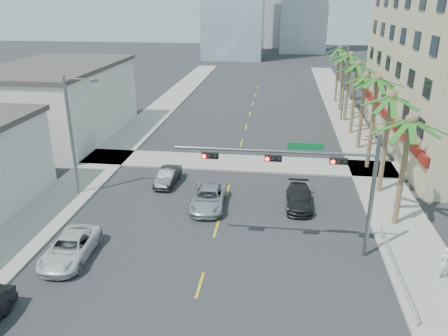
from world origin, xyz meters
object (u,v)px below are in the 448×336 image
car_parked_far (70,248)px  car_lane_center (208,198)px  traffic_signal_mast (315,173)px  car_lane_right (299,198)px  pedestrian (444,263)px  car_lane_left (168,176)px

car_parked_far → car_lane_center: car_lane_center is taller
traffic_signal_mast → car_parked_far: 14.47m
car_lane_right → pedestrian: size_ratio=2.42×
car_parked_far → car_lane_center: size_ratio=0.99×
traffic_signal_mast → car_lane_center: 9.60m
car_lane_center → car_lane_right: size_ratio=1.12×
traffic_signal_mast → pedestrian: bearing=-15.1°
car_parked_far → car_lane_left: (2.88, 11.27, -0.05)m
pedestrian → car_lane_left: bearing=-55.1°
car_lane_left → pedestrian: bearing=-29.1°
car_lane_left → car_lane_center: bearing=-41.3°
car_lane_left → car_lane_right: bearing=-12.9°
traffic_signal_mast → car_parked_far: bearing=-170.0°
car_lane_right → pedestrian: (7.25, -7.92, 0.42)m
car_parked_far → car_lane_left: size_ratio=1.27×
car_lane_left → car_parked_far: bearing=-102.1°
car_lane_center → traffic_signal_mast: bearing=-39.0°
car_lane_right → pedestrian: pedestrian is taller
car_parked_far → car_lane_center: 10.16m
car_lane_center → car_lane_right: 6.50m
car_lane_left → pedestrian: 20.60m
car_lane_center → pedestrian: 15.39m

